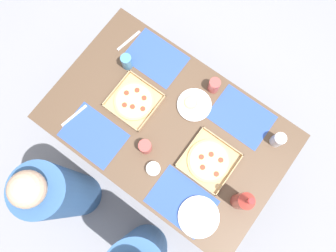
{
  "coord_description": "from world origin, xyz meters",
  "views": [
    {
      "loc": [
        -0.27,
        0.37,
        2.72
      ],
      "look_at": [
        0.0,
        0.0,
        0.76
      ],
      "focal_mm": 35.75,
      "sensor_mm": 36.0,
      "label": 1
    }
  ],
  "objects_px": {
    "pizza_box_edge_far": "(209,161)",
    "condiment_bowl": "(153,169)",
    "pizza_box_corner_right": "(134,101)",
    "diner_right_seat": "(62,193)",
    "cup_spare": "(127,62)",
    "plate_near_right": "(194,105)",
    "cup_red": "(278,140)",
    "cup_clear_right": "(214,85)",
    "soda_bottle": "(243,201)",
    "plate_middle": "(199,217)",
    "cup_dark": "(145,147)"
  },
  "relations": [
    {
      "from": "cup_red",
      "to": "cup_spare",
      "type": "bearing_deg",
      "value": 7.68
    },
    {
      "from": "pizza_box_edge_far",
      "to": "pizza_box_corner_right",
      "type": "xyz_separation_m",
      "value": [
        0.58,
        -0.03,
        0.0
      ]
    },
    {
      "from": "diner_right_seat",
      "to": "cup_spare",
      "type": "bearing_deg",
      "value": -82.84
    },
    {
      "from": "plate_middle",
      "to": "cup_dark",
      "type": "distance_m",
      "value": 0.5
    },
    {
      "from": "pizza_box_edge_far",
      "to": "condiment_bowl",
      "type": "bearing_deg",
      "value": 44.54
    },
    {
      "from": "cup_red",
      "to": "soda_bottle",
      "type": "bearing_deg",
      "value": 91.99
    },
    {
      "from": "cup_dark",
      "to": "cup_clear_right",
      "type": "xyz_separation_m",
      "value": [
        -0.11,
        -0.54,
        0.01
      ]
    },
    {
      "from": "condiment_bowl",
      "to": "diner_right_seat",
      "type": "bearing_deg",
      "value": 48.36
    },
    {
      "from": "cup_spare",
      "to": "plate_middle",
      "type": "bearing_deg",
      "value": 151.16
    },
    {
      "from": "pizza_box_edge_far",
      "to": "condiment_bowl",
      "type": "distance_m",
      "value": 0.33
    },
    {
      "from": "pizza_box_corner_right",
      "to": "pizza_box_edge_far",
      "type": "bearing_deg",
      "value": 177.08
    },
    {
      "from": "plate_near_right",
      "to": "cup_clear_right",
      "type": "distance_m",
      "value": 0.17
    },
    {
      "from": "pizza_box_corner_right",
      "to": "plate_middle",
      "type": "distance_m",
      "value": 0.78
    },
    {
      "from": "cup_red",
      "to": "pizza_box_corner_right",
      "type": "bearing_deg",
      "value": 19.99
    },
    {
      "from": "pizza_box_edge_far",
      "to": "pizza_box_corner_right",
      "type": "bearing_deg",
      "value": -2.92
    },
    {
      "from": "cup_spare",
      "to": "diner_right_seat",
      "type": "height_order",
      "value": "diner_right_seat"
    },
    {
      "from": "plate_middle",
      "to": "soda_bottle",
      "type": "xyz_separation_m",
      "value": [
        -0.13,
        -0.2,
        0.12
      ]
    },
    {
      "from": "pizza_box_corner_right",
      "to": "diner_right_seat",
      "type": "bearing_deg",
      "value": 84.61
    },
    {
      "from": "pizza_box_corner_right",
      "to": "plate_near_right",
      "type": "bearing_deg",
      "value": -147.13
    },
    {
      "from": "plate_middle",
      "to": "soda_bottle",
      "type": "distance_m",
      "value": 0.27
    },
    {
      "from": "plate_middle",
      "to": "soda_bottle",
      "type": "relative_size",
      "value": 0.73
    },
    {
      "from": "plate_middle",
      "to": "cup_spare",
      "type": "xyz_separation_m",
      "value": [
        0.89,
        -0.49,
        0.05
      ]
    },
    {
      "from": "plate_near_right",
      "to": "soda_bottle",
      "type": "relative_size",
      "value": 0.65
    },
    {
      "from": "pizza_box_corner_right",
      "to": "cup_spare",
      "type": "xyz_separation_m",
      "value": [
        0.18,
        -0.17,
        0.04
      ]
    },
    {
      "from": "soda_bottle",
      "to": "diner_right_seat",
      "type": "bearing_deg",
      "value": 33.37
    },
    {
      "from": "pizza_box_edge_far",
      "to": "cup_red",
      "type": "height_order",
      "value": "cup_red"
    },
    {
      "from": "pizza_box_corner_right",
      "to": "cup_spare",
      "type": "distance_m",
      "value": 0.25
    },
    {
      "from": "soda_bottle",
      "to": "condiment_bowl",
      "type": "bearing_deg",
      "value": 15.54
    },
    {
      "from": "cup_dark",
      "to": "plate_middle",
      "type": "bearing_deg",
      "value": 164.08
    },
    {
      "from": "pizza_box_corner_right",
      "to": "plate_middle",
      "type": "xyz_separation_m",
      "value": [
        -0.71,
        0.32,
        -0.0
      ]
    },
    {
      "from": "pizza_box_edge_far",
      "to": "soda_bottle",
      "type": "height_order",
      "value": "soda_bottle"
    },
    {
      "from": "cup_clear_right",
      "to": "cup_spare",
      "type": "bearing_deg",
      "value": 20.24
    },
    {
      "from": "plate_near_right",
      "to": "cup_spare",
      "type": "bearing_deg",
      "value": 3.86
    },
    {
      "from": "soda_bottle",
      "to": "plate_near_right",
      "type": "bearing_deg",
      "value": -30.71
    },
    {
      "from": "cup_red",
      "to": "plate_middle",
      "type": "bearing_deg",
      "value": 79.25
    },
    {
      "from": "pizza_box_edge_far",
      "to": "diner_right_seat",
      "type": "xyz_separation_m",
      "value": [
        0.64,
        0.69,
        -0.25
      ]
    },
    {
      "from": "cup_spare",
      "to": "pizza_box_edge_far",
      "type": "bearing_deg",
      "value": 165.54
    },
    {
      "from": "soda_bottle",
      "to": "plate_middle",
      "type": "bearing_deg",
      "value": 56.77
    },
    {
      "from": "cup_red",
      "to": "cup_spare",
      "type": "height_order",
      "value": "cup_spare"
    },
    {
      "from": "pizza_box_corner_right",
      "to": "plate_near_right",
      "type": "height_order",
      "value": "pizza_box_corner_right"
    },
    {
      "from": "pizza_box_corner_right",
      "to": "diner_right_seat",
      "type": "relative_size",
      "value": 0.24
    },
    {
      "from": "cup_spare",
      "to": "condiment_bowl",
      "type": "bearing_deg",
      "value": 140.77
    },
    {
      "from": "pizza_box_edge_far",
      "to": "cup_clear_right",
      "type": "relative_size",
      "value": 2.75
    },
    {
      "from": "cup_dark",
      "to": "condiment_bowl",
      "type": "distance_m",
      "value": 0.14
    },
    {
      "from": "diner_right_seat",
      "to": "cup_clear_right",
      "type": "bearing_deg",
      "value": -110.72
    },
    {
      "from": "plate_near_right",
      "to": "soda_bottle",
      "type": "bearing_deg",
      "value": 149.29
    },
    {
      "from": "pizza_box_edge_far",
      "to": "plate_near_right",
      "type": "relative_size",
      "value": 1.38
    },
    {
      "from": "pizza_box_edge_far",
      "to": "pizza_box_corner_right",
      "type": "distance_m",
      "value": 0.58
    },
    {
      "from": "soda_bottle",
      "to": "cup_clear_right",
      "type": "bearing_deg",
      "value": -43.45
    },
    {
      "from": "pizza_box_corner_right",
      "to": "cup_red",
      "type": "bearing_deg",
      "value": -160.01
    }
  ]
}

